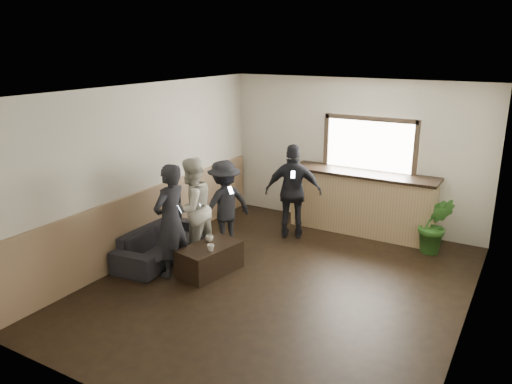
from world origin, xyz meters
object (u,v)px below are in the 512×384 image
Objects in this scene: coffee_table at (210,259)px; person_d at (293,192)px; person_a at (171,221)px; cup_b at (211,248)px; bar_counter at (362,199)px; cup_a at (209,238)px; sofa at (161,242)px; person_c at (224,205)px; potted_plant at (435,225)px; person_b at (192,209)px.

person_d reaches higher than coffee_table.
coffee_table is 0.86m from person_a.
cup_b is 2.17m from person_d.
bar_counter is at bearing 152.83° from person_a.
person_a is (-1.89, -3.19, 0.22)m from bar_counter.
cup_b reaches higher than cup_a.
bar_counter reaches higher than person_d.
bar_counter is at bearing 63.42° from coffee_table.
person_c is (0.66, 0.90, 0.50)m from sofa.
cup_b is at bearing -51.96° from cup_a.
person_d is (1.47, 1.90, 0.59)m from sofa.
person_d reaches higher than potted_plant.
person_c reaches higher than coffee_table.
person_c is at bearing -133.40° from bar_counter.
bar_counter is 2.61m from person_c.
cup_a is 0.07× the size of person_a.
person_d reaches higher than sofa.
coffee_table is 9.33× the size of cup_b.
potted_plant is (2.94, 2.33, 0.01)m from cup_a.
cup_b is at bearing -113.44° from bar_counter.
sofa reaches higher than cup_a.
person_d is at bearing 72.72° from cup_a.
cup_a is 1.14× the size of cup_b.
coffee_table is (1.02, -0.07, -0.05)m from sofa.
person_d reaches higher than cup_a.
person_c is at bearing 172.92° from person_b.
potted_plant is 4.35m from person_a.
cup_b is 0.72m from person_a.
sofa and cup_b have the same top height.
person_d is (0.81, 1.00, 0.09)m from person_c.
potted_plant is at bearing 44.28° from cup_b.
person_d is at bearing 159.00° from person_b.
coffee_table is 0.58× the size of person_b.
person_c is at bearing 113.69° from cup_b.
person_c reaches higher than cup_a.
potted_plant is (1.40, -0.37, -0.14)m from bar_counter.
person_c is at bearing 110.34° from coffee_table.
cup_a is (-1.54, -2.71, -0.16)m from bar_counter.
cup_b is 0.11× the size of potted_plant.
bar_counter is at bearing 165.06° from potted_plant.
person_a is (-0.46, -0.33, 0.65)m from coffee_table.
bar_counter is 2.75× the size of coffee_table.
person_b is (-0.57, 0.34, 0.62)m from coffee_table.
person_c is 1.29m from person_d.
person_c reaches higher than sofa.
person_c is (-1.79, -1.90, 0.13)m from bar_counter.
potted_plant is at bearing 38.42° from cup_a.
person_a is 1.13× the size of person_c.
person_c is 0.89× the size of person_d.
person_b reaches higher than coffee_table.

